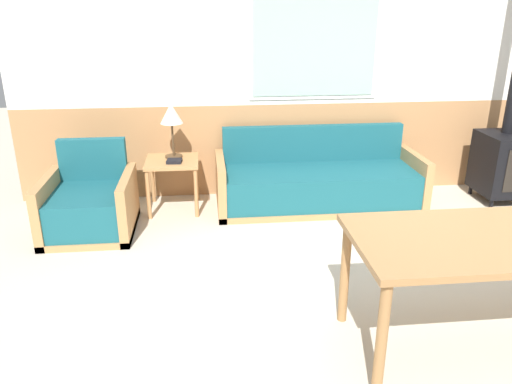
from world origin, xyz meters
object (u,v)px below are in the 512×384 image
(couch, at_px, (318,183))
(side_table, at_px, (172,168))
(armchair, at_px, (90,206))
(wood_stove, at_px, (508,148))
(table_lamp, at_px, (171,116))

(couch, distance_m, side_table, 1.50)
(armchair, distance_m, side_table, 0.89)
(couch, distance_m, armchair, 2.26)
(armchair, relative_size, side_table, 1.57)
(side_table, height_order, wood_stove, wood_stove)
(armchair, bearing_deg, couch, 8.22)
(couch, bearing_deg, side_table, 178.09)
(couch, bearing_deg, table_lamp, 174.54)
(couch, relative_size, side_table, 3.99)
(couch, height_order, armchair, armchair)
(table_lamp, distance_m, wood_stove, 3.48)
(side_table, bearing_deg, table_lamp, 80.58)
(side_table, relative_size, wood_stove, 0.21)
(wood_stove, bearing_deg, armchair, -175.35)
(side_table, distance_m, wood_stove, 3.48)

